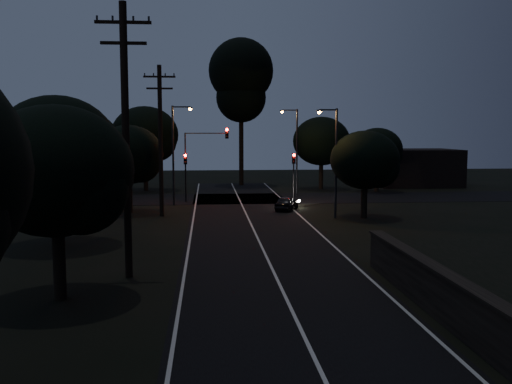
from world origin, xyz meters
TOP-DOWN VIEW (x-y plane):
  - road_surface at (0.00, 31.12)m, footprint 60.00×70.00m
  - utility_pole_mid at (-6.00, 15.00)m, footprint 2.20×0.30m
  - utility_pole_far at (-6.00, 32.00)m, footprint 2.20×0.30m
  - tree_left_b at (-7.81, 11.89)m, footprint 5.41×5.41m
  - tree_left_c at (-10.28, 21.88)m, footprint 6.18×6.18m
  - tree_left_d at (-8.32, 33.90)m, footprint 5.06×5.06m
  - tree_far_nw at (-8.76, 49.86)m, footprint 6.70×6.70m
  - tree_far_w at (-13.78, 45.88)m, footprint 6.10×6.10m
  - tree_far_ne at (9.21, 49.88)m, footprint 5.91×5.91m
  - tree_far_e at (14.18, 46.90)m, footprint 4.98×4.98m
  - tree_right_a at (8.17, 29.90)m, footprint 4.73×4.73m
  - tall_pine at (1.00, 55.00)m, footprint 7.09×7.09m
  - building_left at (-20.00, 52.00)m, footprint 10.00×8.00m
  - building_right at (20.00, 53.00)m, footprint 9.00×7.00m
  - signal_left at (-4.60, 39.99)m, footprint 0.28×0.35m
  - signal_right at (4.60, 39.99)m, footprint 0.28×0.35m
  - signal_mast at (-2.91, 39.99)m, footprint 3.70×0.35m
  - streetlight_a at (-5.31, 38.00)m, footprint 1.66×0.26m
  - streetlight_b at (5.31, 44.00)m, footprint 1.66×0.26m
  - streetlight_c at (5.83, 30.00)m, footprint 1.46×0.26m
  - car at (3.20, 34.22)m, footprint 2.39×3.43m

SIDE VIEW (x-z plane):
  - road_surface at x=0.00m, z-range 0.00..0.03m
  - car at x=3.20m, z-range 0.00..1.08m
  - building_right at x=20.00m, z-range 0.00..4.00m
  - building_left at x=-20.00m, z-range 0.00..4.40m
  - signal_left at x=-4.60m, z-range 0.79..4.89m
  - signal_right at x=4.60m, z-range 0.79..4.89m
  - tree_right_a at x=8.17m, z-range 0.89..6.91m
  - tree_far_e at x=14.18m, z-range 0.93..7.25m
  - tree_left_d at x=-8.32m, z-range 0.95..7.37m
  - signal_mast at x=-2.91m, z-range 1.21..7.46m
  - streetlight_c at x=5.83m, z-range 0.60..8.10m
  - tree_left_b at x=-7.81m, z-range 1.02..7.90m
  - streetlight_a at x=-5.31m, z-range 0.64..8.64m
  - streetlight_b at x=5.31m, z-range 0.64..8.64m
  - tree_far_ne at x=9.21m, z-range 1.10..8.57m
  - tree_left_c at x=-10.28m, z-range 1.14..8.95m
  - tree_far_w at x=-13.78m, z-range 1.16..8.95m
  - utility_pole_far at x=-6.00m, z-range 0.23..10.73m
  - tree_far_nw at x=-8.76m, z-range 1.25..9.74m
  - utility_pole_mid at x=-6.00m, z-range 0.24..11.24m
  - tall_pine at x=1.00m, z-range 3.57..19.69m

